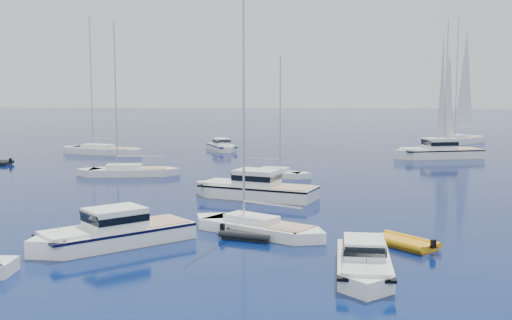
{
  "coord_description": "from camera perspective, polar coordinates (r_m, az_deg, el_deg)",
  "views": [
    {
      "loc": [
        4.01,
        -30.76,
        8.72
      ],
      "look_at": [
        -0.5,
        24.05,
        2.2
      ],
      "focal_mm": 45.28,
      "sensor_mm": 36.0,
      "label": 1
    }
  ],
  "objects": [
    {
      "name": "sailboat_sails_far",
      "position": [
        99.23,
        17.49,
        1.41
      ],
      "size": [
        11.24,
        11.77,
        19.0
      ],
      "primitive_type": null,
      "rotation": [
        0.0,
        0.0,
        2.4
      ],
      "color": "white",
      "rests_on": "ground"
    },
    {
      "name": "sailboat_far_l",
      "position": [
        82.78,
        -13.5,
        0.53
      ],
      "size": [
        12.39,
        6.26,
        17.63
      ],
      "primitive_type": null,
      "rotation": [
        0.0,
        0.0,
        1.3
      ],
      "color": "silver",
      "rests_on": "ground"
    },
    {
      "name": "sailboat_mid_r",
      "position": [
        38.05,
        0.09,
        -6.49
      ],
      "size": [
        9.61,
        7.18,
        14.26
      ],
      "primitive_type": null,
      "rotation": [
        0.0,
        0.0,
        1.03
      ],
      "color": "white",
      "rests_on": "ground"
    },
    {
      "name": "sailboat_centre",
      "position": [
        60.71,
        1.4,
        -1.5
      ],
      "size": [
        8.16,
        3.79,
        11.61
      ],
      "primitive_type": null,
      "rotation": [
        0.0,
        0.0,
        4.48
      ],
      "color": "silver",
      "rests_on": "ground"
    },
    {
      "name": "sailboat_sails_r",
      "position": [
        83.8,
        16.09,
        0.52
      ],
      "size": [
        3.13,
        11.64,
        17.07
      ],
      "primitive_type": null,
      "rotation": [
        0.0,
        0.0,
        3.15
      ],
      "color": "white",
      "rests_on": "ground"
    },
    {
      "name": "motor_cruiser_near",
      "position": [
        30.53,
        9.49,
        -9.93
      ],
      "size": [
        2.83,
        8.15,
        2.11
      ],
      "primitive_type": null,
      "rotation": [
        0.0,
        0.0,
        3.09
      ],
      "color": "white",
      "rests_on": "ground"
    },
    {
      "name": "motor_cruiser_centre",
      "position": [
        49.72,
        -0.14,
        -3.34
      ],
      "size": [
        11.09,
        6.48,
        2.78
      ],
      "primitive_type": null,
      "rotation": [
        0.0,
        0.0,
        1.24
      ],
      "color": "silver",
      "rests_on": "ground"
    },
    {
      "name": "ground",
      "position": [
        32.22,
        -2.66,
        -8.95
      ],
      "size": [
        400.0,
        400.0,
        0.0
      ],
      "primitive_type": "plane",
      "color": "navy",
      "rests_on": "ground"
    },
    {
      "name": "motor_cruiser_left",
      "position": [
        36.23,
        -12.57,
        -7.33
      ],
      "size": [
        9.3,
        8.93,
        2.59
      ],
      "primitive_type": null,
      "rotation": [
        0.0,
        0.0,
        2.32
      ],
      "color": "white",
      "rests_on": "ground"
    },
    {
      "name": "motor_cruiser_horizon",
      "position": [
        84.84,
        -3.02,
        0.85
      ],
      "size": [
        5.41,
        8.03,
        2.04
      ],
      "primitive_type": null,
      "rotation": [
        0.0,
        0.0,
        3.58
      ],
      "color": "white",
      "rests_on": "ground"
    },
    {
      "name": "tender_grey_near",
      "position": [
        36.78,
        -0.72,
        -6.96
      ],
      "size": [
        3.57,
        2.66,
        0.95
      ],
      "primitive_type": null,
      "rotation": [
        0.0,
        0.0,
        4.41
      ],
      "color": "black",
      "rests_on": "ground"
    },
    {
      "name": "tender_yellow",
      "position": [
        36.03,
        12.86,
        -7.42
      ],
      "size": [
        4.23,
        4.38,
        0.95
      ],
      "primitive_type": null,
      "rotation": [
        0.0,
        0.0,
        0.73
      ],
      "color": "orange",
      "rests_on": "ground"
    },
    {
      "name": "motor_cruiser_distant",
      "position": [
        79.01,
        15.73,
        0.17
      ],
      "size": [
        11.95,
        6.45,
        3.0
      ],
      "primitive_type": null,
      "rotation": [
        0.0,
        0.0,
        1.84
      ],
      "color": "silver",
      "rests_on": "ground"
    },
    {
      "name": "sailboat_mid_l",
      "position": [
        62.81,
        -11.2,
        -1.35
      ],
      "size": [
        10.53,
        4.13,
        15.06
      ],
      "primitive_type": null,
      "rotation": [
        0.0,
        0.0,
        1.72
      ],
      "color": "silver",
      "rests_on": "ground"
    }
  ]
}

